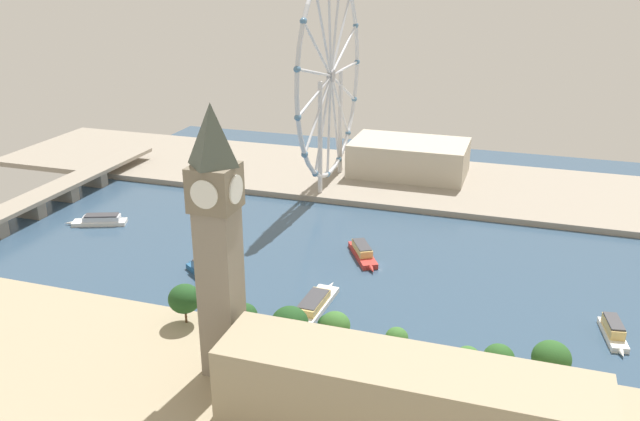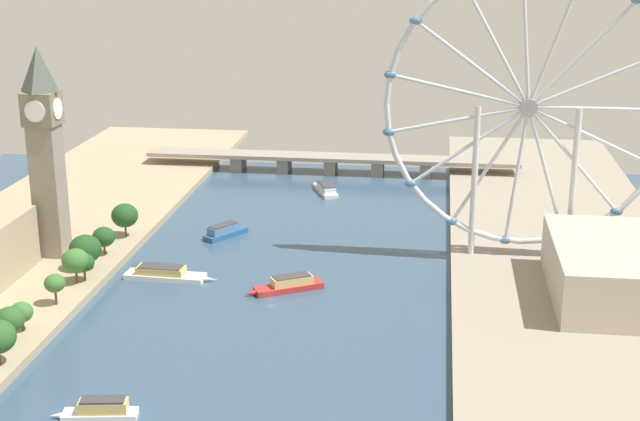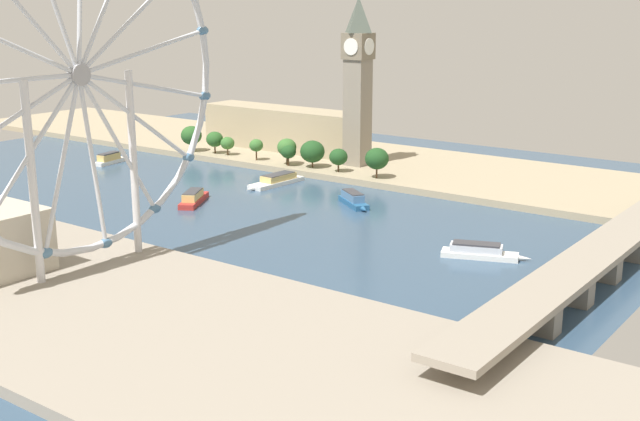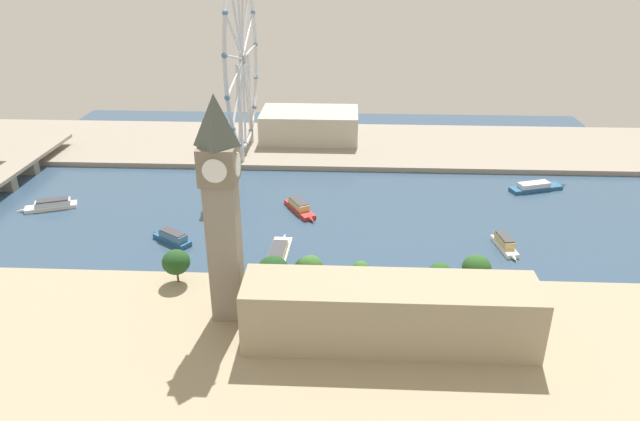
{
  "view_description": "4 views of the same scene",
  "coord_description": "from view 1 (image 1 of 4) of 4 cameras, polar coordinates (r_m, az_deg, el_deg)",
  "views": [
    {
      "loc": [
        -239.77,
        -51.99,
        117.64
      ],
      "look_at": [
        -0.82,
        25.76,
        21.29
      ],
      "focal_mm": 36.62,
      "sensor_mm": 36.0,
      "label": 1
    },
    {
      "loc": [
        56.03,
        -293.87,
        125.01
      ],
      "look_at": [
        9.06,
        62.45,
        13.83
      ],
      "focal_mm": 51.42,
      "sensor_mm": 36.0,
      "label": 2
    },
    {
      "loc": [
        240.82,
        247.91,
        83.01
      ],
      "look_at": [
        4.46,
        73.73,
        6.77
      ],
      "focal_mm": 46.05,
      "sensor_mm": 36.0,
      "label": 3
    },
    {
      "loc": [
        -265.97,
        -14.89,
        126.2
      ],
      "look_at": [
        -15.65,
        -2.87,
        10.14
      ],
      "focal_mm": 32.83,
      "sensor_mm": 36.0,
      "label": 4
    }
  ],
  "objects": [
    {
      "name": "riverbank_right",
      "position": [
        370.12,
        9.04,
        2.42
      ],
      "size": [
        90.0,
        520.0,
        3.0
      ],
      "primitive_type": "cube",
      "color": "gray",
      "rests_on": "ground_plane"
    },
    {
      "name": "tree_row_embankment",
      "position": [
        205.11,
        2.46,
        -10.35
      ],
      "size": [
        15.39,
        127.66,
        13.97
      ],
      "color": "#513823",
      "rests_on": "riverbank_left"
    },
    {
      "name": "ferris_wheel",
      "position": [
        348.55,
        0.97,
        11.58
      ],
      "size": [
        109.11,
        3.2,
        112.47
      ],
      "color": "silver",
      "rests_on": "riverbank_right"
    },
    {
      "name": "tour_boat_1",
      "position": [
        241.66,
        24.26,
        -9.56
      ],
      "size": [
        23.55,
        8.59,
        5.78
      ],
      "rotation": [
        0.0,
        0.0,
        3.3
      ],
      "color": "white",
      "rests_on": "ground_plane"
    },
    {
      "name": "river_bridge",
      "position": [
        348.37,
        -24.02,
        0.55
      ],
      "size": [
        197.59,
        15.26,
        9.46
      ],
      "color": "gray",
      "rests_on": "ground_plane"
    },
    {
      "name": "tour_boat_3",
      "position": [
        264.94,
        -10.09,
        -5.15
      ],
      "size": [
        16.88,
        21.96,
        5.68
      ],
      "rotation": [
        0.0,
        0.0,
        0.97
      ],
      "color": "#235684",
      "rests_on": "ground_plane"
    },
    {
      "name": "parliament_block",
      "position": [
        172.2,
        7.4,
        -16.16
      ],
      "size": [
        22.0,
        96.91,
        22.32
      ],
      "primitive_type": "cube",
      "color": "tan",
      "rests_on": "riverbank_left"
    },
    {
      "name": "tour_boat_0",
      "position": [
        328.01,
        -18.68,
        -0.81
      ],
      "size": [
        15.48,
        28.83,
        4.94
      ],
      "rotation": [
        0.0,
        0.0,
        1.94
      ],
      "color": "white",
      "rests_on": "ground_plane"
    },
    {
      "name": "riverside_hall",
      "position": [
        376.99,
        7.79,
        4.6
      ],
      "size": [
        40.33,
        64.77,
        19.09
      ],
      "primitive_type": "cube",
      "color": "#BCB29E",
      "rests_on": "riverbank_right"
    },
    {
      "name": "clock_tower",
      "position": [
        183.33,
        -8.9,
        -2.6
      ],
      "size": [
        12.95,
        12.95,
        80.75
      ],
      "color": "gray",
      "rests_on": "riverbank_left"
    },
    {
      "name": "tour_boat_2",
      "position": [
        277.14,
        3.76,
        -3.68
      ],
      "size": [
        27.66,
        18.26,
        5.56
      ],
      "rotation": [
        0.0,
        0.0,
        3.66
      ],
      "color": "#B22D28",
      "rests_on": "ground_plane"
    },
    {
      "name": "tour_boat_5",
      "position": [
        237.59,
        -0.47,
        -8.15
      ],
      "size": [
        35.43,
        9.62,
        4.89
      ],
      "rotation": [
        0.0,
        0.0,
        6.24
      ],
      "color": "white",
      "rests_on": "ground_plane"
    },
    {
      "name": "ground_plane",
      "position": [
        272.09,
        5.24,
        -4.73
      ],
      "size": [
        385.59,
        385.59,
        0.0
      ],
      "primitive_type": "plane",
      "color": "#334C66"
    }
  ]
}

